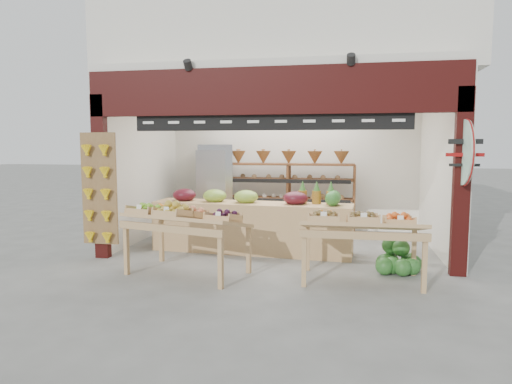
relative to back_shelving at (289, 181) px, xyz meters
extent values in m
plane|color=slate|center=(0.01, -1.69, -1.09)|extent=(60.00, 60.00, 0.00)
cube|color=silver|center=(0.01, 0.60, 0.41)|extent=(5.76, 0.18, 3.00)
cube|color=silver|center=(-2.78, -1.09, 0.41)|extent=(0.18, 3.38, 3.00)
cube|color=silver|center=(2.80, -1.09, 0.41)|extent=(0.18, 3.38, 3.00)
cube|color=silver|center=(0.01, -1.09, 1.97)|extent=(5.76, 3.38, 0.12)
cube|color=silver|center=(0.01, 0.01, 3.11)|extent=(6.36, 4.60, 2.40)
cube|color=black|center=(0.01, -2.74, 1.56)|extent=(5.70, 0.14, 0.70)
cube|color=black|center=(-2.74, -2.74, 0.24)|extent=(0.22, 0.14, 2.65)
cube|color=black|center=(2.76, -2.74, 0.24)|extent=(0.22, 0.14, 2.65)
cube|color=black|center=(0.01, -2.71, 1.11)|extent=(4.20, 0.05, 0.26)
cylinder|color=white|center=(0.11, -2.64, 1.36)|extent=(0.34, 0.05, 0.34)
cube|color=olive|center=(-2.72, -2.83, 0.06)|extent=(0.60, 0.04, 1.80)
cylinder|color=silver|center=(2.76, -2.83, 0.66)|extent=(0.04, 0.90, 0.90)
cylinder|color=maroon|center=(2.76, -2.86, 0.66)|extent=(0.01, 0.92, 0.92)
cube|color=brown|center=(-1.35, 0.00, -0.36)|extent=(0.05, 0.45, 1.45)
cube|color=brown|center=(0.00, 0.00, -0.36)|extent=(0.05, 0.45, 1.45)
cube|color=brown|center=(1.35, 0.00, -0.36)|extent=(0.05, 0.45, 1.45)
cube|color=brown|center=(0.00, 0.00, -0.77)|extent=(2.71, 0.45, 0.04)
cube|color=brown|center=(0.00, 0.00, -0.36)|extent=(2.71, 0.45, 0.04)
cube|color=brown|center=(0.00, 0.00, 0.04)|extent=(2.71, 0.45, 0.04)
cube|color=brown|center=(0.00, 0.00, 0.36)|extent=(2.71, 0.45, 0.04)
cone|color=brown|center=(-1.08, 0.00, 0.50)|extent=(0.32, 0.32, 0.28)
cone|color=brown|center=(-0.54, 0.00, 0.50)|extent=(0.32, 0.32, 0.28)
cone|color=brown|center=(0.00, 0.00, 0.50)|extent=(0.32, 0.32, 0.28)
cone|color=brown|center=(0.54, 0.00, 0.50)|extent=(0.32, 0.32, 0.28)
cone|color=brown|center=(1.08, 0.00, 0.50)|extent=(0.32, 0.32, 0.28)
cube|color=#B8BAC0|center=(-1.60, 0.00, -0.16)|extent=(0.89, 0.89, 1.86)
cube|color=silver|center=(-2.09, -1.18, -0.89)|extent=(0.47, 0.36, 0.40)
cube|color=silver|center=(-2.04, -1.18, -0.53)|extent=(0.42, 0.34, 0.33)
cube|color=#16531B|center=(-1.54, -1.27, -0.92)|extent=(0.44, 0.34, 0.33)
cube|color=silver|center=(-1.54, -0.87, -0.93)|extent=(0.40, 0.31, 0.31)
cube|color=tan|center=(-0.41, -1.90, -0.66)|extent=(3.48, 0.88, 0.86)
ellipsoid|color=#59141E|center=(-1.65, -1.82, -0.13)|extent=(0.42, 0.38, 0.23)
ellipsoid|color=#8CB23F|center=(-1.08, -1.86, -0.13)|extent=(0.42, 0.38, 0.23)
ellipsoid|color=#8CB23F|center=(-0.51, -1.89, -0.13)|extent=(0.42, 0.38, 0.23)
ellipsoid|color=#59141E|center=(0.35, -1.95, -0.13)|extent=(0.42, 0.38, 0.23)
cylinder|color=olive|center=(0.46, -1.81, -0.12)|extent=(0.15, 0.15, 0.22)
cylinder|color=olive|center=(0.70, -1.82, -0.12)|extent=(0.15, 0.15, 0.22)
cylinder|color=olive|center=(0.93, -1.84, -0.12)|extent=(0.15, 0.15, 0.22)
cube|color=tan|center=(-1.04, -3.39, -0.31)|extent=(1.84, 1.31, 0.24)
cube|color=tan|center=(-1.89, -3.60, -0.75)|extent=(0.07, 0.07, 0.68)
cube|color=tan|center=(-0.39, -3.98, -0.75)|extent=(0.07, 0.07, 0.68)
cube|color=tan|center=(-1.69, -2.81, -0.75)|extent=(0.07, 0.07, 0.68)
cube|color=tan|center=(-0.19, -3.19, -0.75)|extent=(0.07, 0.07, 0.68)
cube|color=tan|center=(1.40, -3.27, -0.33)|extent=(1.64, 0.93, 0.24)
cube|color=tan|center=(0.65, -3.68, -0.76)|extent=(0.06, 0.06, 0.66)
cube|color=tan|center=(2.16, -3.65, -0.76)|extent=(0.06, 0.06, 0.66)
cube|color=tan|center=(0.64, -2.89, -0.76)|extent=(0.06, 0.06, 0.66)
cube|color=tan|center=(2.14, -2.86, -0.76)|extent=(0.06, 0.06, 0.66)
sphere|color=#1F531B|center=(1.85, -2.85, -0.96)|extent=(0.25, 0.25, 0.25)
sphere|color=#1F531B|center=(2.12, -2.85, -0.96)|extent=(0.25, 0.25, 0.25)
sphere|color=#1F531B|center=(1.85, -2.58, -0.96)|extent=(0.25, 0.25, 0.25)
sphere|color=#1F531B|center=(2.12, -2.58, -0.96)|extent=(0.25, 0.25, 0.25)
sphere|color=#1F531B|center=(1.98, -2.72, -0.73)|extent=(0.25, 0.25, 0.25)
sphere|color=#1F531B|center=(1.98, -2.94, -0.96)|extent=(0.25, 0.25, 0.25)
sphere|color=#1F531B|center=(1.76, -2.72, -0.96)|extent=(0.25, 0.25, 0.25)
sphere|color=#1F531B|center=(1.85, -2.56, -0.73)|extent=(0.25, 0.25, 0.25)
sphere|color=#1F531B|center=(2.17, -2.69, -0.96)|extent=(0.25, 0.25, 0.25)
sphere|color=#1F531B|center=(1.74, -2.92, -0.96)|extent=(0.25, 0.25, 0.25)
camera|label=1|loc=(1.14, -9.52, 0.78)|focal=32.00mm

